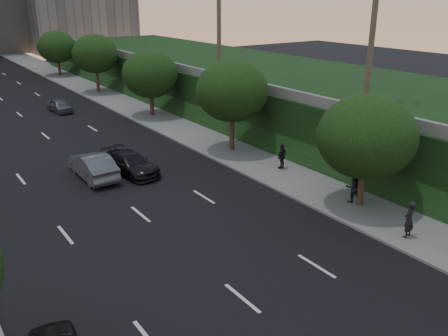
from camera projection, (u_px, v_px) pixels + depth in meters
road_surface at (53, 142)px, 37.49m from camera, size 16.00×140.00×0.02m
sidewalk_right at (167, 122)px, 42.96m from camera, size 4.50×140.00×0.15m
embankment at (280, 90)px, 47.06m from camera, size 18.00×90.00×4.00m
parapet_wall at (208, 74)px, 41.69m from camera, size 0.35×90.00×0.70m
tree_right_a at (366, 137)px, 24.69m from camera, size 5.20×5.20×6.24m
tree_right_b at (232, 91)px, 33.75m from camera, size 5.20×5.20×6.74m
tree_right_c at (150, 74)px, 43.93m from camera, size 5.20×5.20×6.24m
tree_right_d at (95, 54)px, 54.54m from camera, size 5.20×5.20×6.74m
tree_right_e at (57, 47)px, 66.25m from camera, size 5.20×5.20×6.24m
sedan_mid_left at (93, 166)px, 29.95m from camera, size 1.74×4.94×1.62m
sedan_near_right at (131, 164)px, 30.68m from camera, size 2.64×5.04×1.39m
sedan_far_right at (60, 106)px, 46.76m from camera, size 1.83×3.86×1.27m
pedestrian_a at (409, 219)px, 22.28m from camera, size 0.73×0.54×1.83m
pedestrian_b at (353, 187)px, 26.08m from camera, size 1.05×0.93×1.80m
pedestrian_c at (282, 156)px, 31.15m from camera, size 1.07×0.71×1.69m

